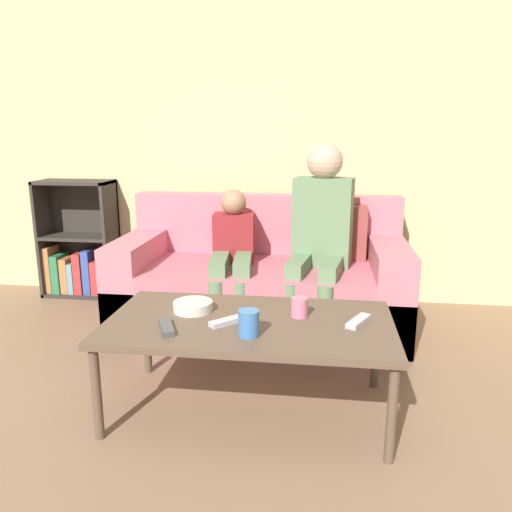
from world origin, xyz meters
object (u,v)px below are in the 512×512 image
at_px(person_child, 232,252).
at_px(snack_bowl, 193,306).
at_px(tv_remote_0, 228,321).
at_px(tv_remote_1, 359,321).
at_px(couch, 262,283).
at_px(person_adult, 321,226).
at_px(coffee_table, 249,328).
at_px(tv_remote_2, 167,327).
at_px(cup_near, 299,307).
at_px(cup_far, 249,323).
at_px(bookshelf, 79,251).

bearing_deg(person_child, snack_bowl, -97.89).
height_order(tv_remote_0, tv_remote_1, same).
relative_size(couch, person_adult, 1.55).
distance_m(couch, snack_bowl, 1.03).
bearing_deg(person_adult, couch, 177.74).
relative_size(coffee_table, tv_remote_2, 7.20).
height_order(person_child, snack_bowl, person_child).
xyz_separation_m(couch, cup_near, (0.29, -1.00, 0.20)).
height_order(cup_near, cup_far, cup_far).
height_order(person_child, cup_near, person_child).
bearing_deg(bookshelf, snack_bowl, -48.10).
bearing_deg(snack_bowl, tv_remote_1, -4.58).
distance_m(person_adult, cup_near, 0.95).
relative_size(person_child, tv_remote_1, 5.15).
xyz_separation_m(coffee_table, cup_near, (0.22, 0.08, 0.08)).
xyz_separation_m(bookshelf, person_adult, (1.87, -0.52, 0.34)).
height_order(bookshelf, tv_remote_1, bookshelf).
height_order(couch, snack_bowl, couch).
xyz_separation_m(couch, bookshelf, (-1.50, 0.45, 0.06)).
height_order(tv_remote_1, snack_bowl, snack_bowl).
distance_m(couch, cup_far, 1.27).
bearing_deg(coffee_table, tv_remote_0, -150.62).
relative_size(person_child, tv_remote_2, 5.10).
relative_size(tv_remote_2, snack_bowl, 0.96).
bearing_deg(cup_near, person_child, 117.93).
relative_size(person_adult, person_child, 1.33).
distance_m(couch, person_adult, 0.55).
bearing_deg(person_child, coffee_table, -81.28).
relative_size(person_adult, tv_remote_0, 7.64).
relative_size(bookshelf, snack_bowl, 4.89).
distance_m(person_adult, tv_remote_2, 1.33).
height_order(person_child, cup_far, person_child).
bearing_deg(tv_remote_2, cup_far, -26.66).
distance_m(person_child, snack_bowl, 0.86).
height_order(person_child, tv_remote_0, person_child).
relative_size(bookshelf, tv_remote_1, 5.16).
bearing_deg(tv_remote_1, couch, 144.66).
xyz_separation_m(couch, snack_bowl, (-0.21, -0.99, 0.18)).
bearing_deg(couch, bookshelf, 163.31).
xyz_separation_m(cup_near, tv_remote_1, (0.26, -0.05, -0.03)).
bearing_deg(couch, coffee_table, -86.21).
xyz_separation_m(person_child, tv_remote_0, (0.16, -1.00, -0.06)).
bearing_deg(cup_far, couch, 94.29).
xyz_separation_m(person_adult, person_child, (-0.54, -0.05, -0.17)).
xyz_separation_m(cup_far, tv_remote_1, (0.45, 0.19, -0.04)).
relative_size(couch, cup_far, 16.77).
bearing_deg(snack_bowl, tv_remote_2, -102.38).
xyz_separation_m(cup_near, tv_remote_2, (-0.55, -0.23, -0.03)).
relative_size(cup_near, tv_remote_2, 0.51).
xyz_separation_m(couch, cup_far, (0.09, -1.24, 0.21)).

